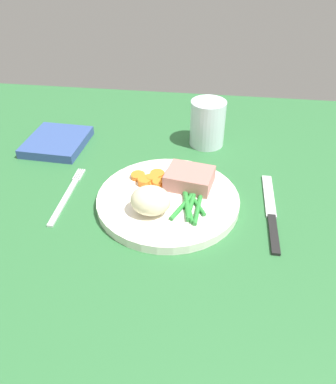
{
  "coord_description": "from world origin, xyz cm",
  "views": [
    {
      "loc": [
        7.75,
        -55.42,
        43.62
      ],
      "look_at": [
        0.78,
        -3.95,
        4.6
      ],
      "focal_mm": 35.96,
      "sensor_mm": 36.0,
      "label": 1
    }
  ],
  "objects_px": {
    "meat_portion": "(189,179)",
    "water_glass": "(207,126)",
    "dinner_plate": "(168,200)",
    "knife": "(271,213)",
    "fork": "(67,195)",
    "napkin": "(57,142)"
  },
  "relations": [
    {
      "from": "meat_portion",
      "to": "napkin",
      "type": "height_order",
      "value": "meat_portion"
    },
    {
      "from": "dinner_plate",
      "to": "fork",
      "type": "bearing_deg",
      "value": -179.18
    },
    {
      "from": "meat_portion",
      "to": "water_glass",
      "type": "xyz_separation_m",
      "value": [
        0.02,
        0.18,
        0.01
      ]
    },
    {
      "from": "fork",
      "to": "knife",
      "type": "bearing_deg",
      "value": 3.29
    },
    {
      "from": "fork",
      "to": "knife",
      "type": "distance_m",
      "value": 0.35
    },
    {
      "from": "meat_portion",
      "to": "knife",
      "type": "relative_size",
      "value": 0.39
    },
    {
      "from": "meat_portion",
      "to": "water_glass",
      "type": "bearing_deg",
      "value": 83.4
    },
    {
      "from": "dinner_plate",
      "to": "fork",
      "type": "distance_m",
      "value": 0.18
    },
    {
      "from": "meat_portion",
      "to": "knife",
      "type": "bearing_deg",
      "value": -16.23
    },
    {
      "from": "dinner_plate",
      "to": "meat_portion",
      "type": "distance_m",
      "value": 0.06
    },
    {
      "from": "meat_portion",
      "to": "knife",
      "type": "distance_m",
      "value": 0.15
    },
    {
      "from": "water_glass",
      "to": "napkin",
      "type": "relative_size",
      "value": 0.73
    },
    {
      "from": "meat_portion",
      "to": "napkin",
      "type": "distance_m",
      "value": 0.32
    },
    {
      "from": "dinner_plate",
      "to": "water_glass",
      "type": "height_order",
      "value": "water_glass"
    },
    {
      "from": "knife",
      "to": "dinner_plate",
      "type": "bearing_deg",
      "value": 179.47
    },
    {
      "from": "meat_portion",
      "to": "knife",
      "type": "xyz_separation_m",
      "value": [
        0.14,
        -0.04,
        -0.03
      ]
    },
    {
      "from": "knife",
      "to": "fork",
      "type": "bearing_deg",
      "value": -179.64
    },
    {
      "from": "water_glass",
      "to": "knife",
      "type": "bearing_deg",
      "value": -61.53
    },
    {
      "from": "knife",
      "to": "napkin",
      "type": "bearing_deg",
      "value": 159.13
    },
    {
      "from": "meat_portion",
      "to": "fork",
      "type": "height_order",
      "value": "meat_portion"
    },
    {
      "from": "meat_portion",
      "to": "knife",
      "type": "height_order",
      "value": "meat_portion"
    },
    {
      "from": "water_glass",
      "to": "dinner_plate",
      "type": "bearing_deg",
      "value": -103.78
    }
  ]
}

